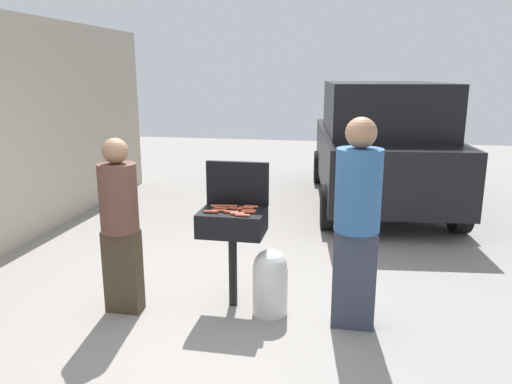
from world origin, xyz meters
name	(u,v)px	position (x,y,z in m)	size (l,w,h in m)	color
ground_plane	(216,308)	(0.00, 0.00, 0.00)	(24.00, 24.00, 0.00)	gray
bbq_grill	(232,226)	(0.14, 0.10, 0.79)	(0.60, 0.44, 0.93)	black
grill_lid_open	(237,183)	(0.14, 0.32, 1.14)	(0.60, 0.05, 0.42)	black
hot_dog_0	(237,214)	(0.22, -0.03, 0.95)	(0.03, 0.03, 0.13)	#C6593D
hot_dog_1	(211,212)	(-0.03, -0.01, 0.95)	(0.03, 0.03, 0.13)	#AD4228
hot_dog_2	(221,208)	(0.03, 0.12, 0.95)	(0.03, 0.03, 0.13)	#AD4228
hot_dog_3	(219,211)	(0.03, 0.04, 0.95)	(0.03, 0.03, 0.13)	#B74C33
hot_dog_4	(249,211)	(0.30, 0.09, 0.95)	(0.03, 0.03, 0.13)	#AD4228
hot_dog_5	(231,206)	(0.10, 0.21, 0.95)	(0.03, 0.03, 0.13)	#AD4228
hot_dog_6	(246,208)	(0.26, 0.17, 0.95)	(0.03, 0.03, 0.13)	#AD4228
hot_dog_7	(218,206)	(-0.02, 0.19, 0.95)	(0.03, 0.03, 0.13)	#B74C33
hot_dog_8	(251,207)	(0.29, 0.23, 0.95)	(0.03, 0.03, 0.13)	#B74C33
hot_dog_9	(248,212)	(0.30, 0.04, 0.95)	(0.03, 0.03, 0.13)	#B74C33
hot_dog_10	(243,215)	(0.28, -0.07, 0.95)	(0.03, 0.03, 0.13)	#C6593D
hot_dog_11	(235,209)	(0.16, 0.13, 0.95)	(0.03, 0.03, 0.13)	#AD4228
hot_dog_12	(232,212)	(0.16, 0.02, 0.95)	(0.03, 0.03, 0.13)	#B74C33
propane_tank	(270,280)	(0.52, 0.00, 0.32)	(0.32, 0.32, 0.62)	silver
person_left	(120,220)	(-0.82, -0.20, 0.88)	(0.34, 0.34, 1.62)	#3F3323
person_right	(357,217)	(1.26, -0.09, 0.99)	(0.38, 0.38, 1.83)	#333847
parked_minivan	(380,144)	(1.66, 4.23, 1.03)	(2.41, 4.58, 2.02)	black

